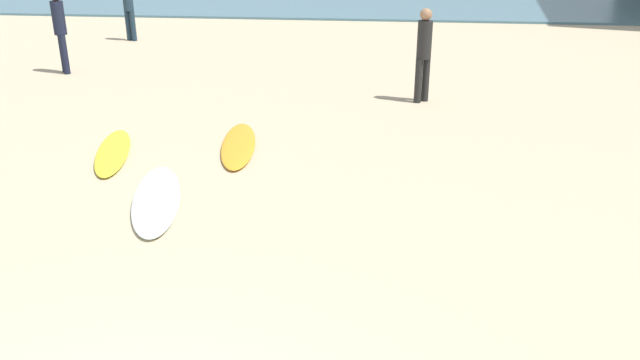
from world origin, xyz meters
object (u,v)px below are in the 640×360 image
at_px(surfboard_0, 157,199).
at_px(beachgoer_near, 60,27).
at_px(surfboard_3, 238,145).
at_px(beachgoer_far, 128,5).
at_px(beachgoer_mid, 424,50).
at_px(surfboard_4, 113,152).

bearing_deg(surfboard_0, beachgoer_near, 107.99).
xyz_separation_m(surfboard_0, surfboard_3, (0.58, 2.17, -0.00)).
bearing_deg(surfboard_3, beachgoer_far, -68.96).
distance_m(beachgoer_near, beachgoer_mid, 8.25).
bearing_deg(surfboard_4, beachgoer_far, 92.93).
xyz_separation_m(surfboard_3, beachgoer_near, (-5.12, 4.63, 1.01)).
xyz_separation_m(beachgoer_near, beachgoer_mid, (8.09, -1.61, -0.04)).
bearing_deg(beachgoer_mid, surfboard_4, 173.93).
distance_m(surfboard_4, beachgoer_near, 6.18).
height_order(surfboard_3, beachgoer_far, beachgoer_far).
xyz_separation_m(surfboard_3, surfboard_4, (-1.85, -0.51, -0.00)).
distance_m(surfboard_0, surfboard_3, 2.25).
height_order(surfboard_0, surfboard_3, surfboard_0).
relative_size(beachgoer_near, beachgoer_far, 1.04).
distance_m(surfboard_0, beachgoer_near, 8.24).
relative_size(surfboard_0, beachgoer_far, 1.27).
height_order(beachgoer_near, beachgoer_far, beachgoer_near).
relative_size(surfboard_3, beachgoer_near, 1.19).
distance_m(surfboard_4, beachgoer_far, 9.92).
xyz_separation_m(surfboard_0, beachgoer_far, (-4.57, 10.96, 0.96)).
bearing_deg(beachgoer_near, beachgoer_mid, -138.18).
bearing_deg(surfboard_0, surfboard_4, 111.80).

